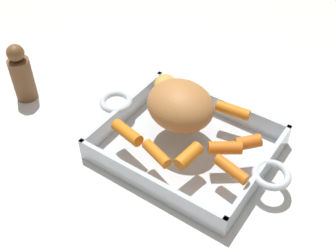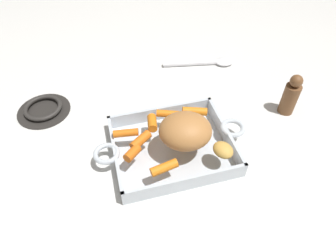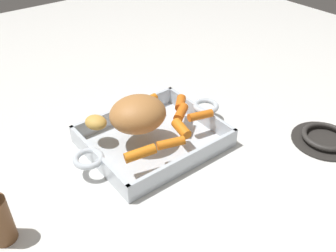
% 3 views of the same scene
% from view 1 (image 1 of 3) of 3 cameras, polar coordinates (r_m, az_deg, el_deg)
% --- Properties ---
extents(ground_plane, '(2.31, 2.31, 0.00)m').
position_cam_1_polar(ground_plane, '(0.80, 2.45, -3.25)').
color(ground_plane, silver).
extents(roasting_dish, '(0.39, 0.25, 0.05)m').
position_cam_1_polar(roasting_dish, '(0.79, 2.48, -2.50)').
color(roasting_dish, silver).
rests_on(roasting_dish, ground_plane).
extents(pork_roast, '(0.15, 0.14, 0.08)m').
position_cam_1_polar(pork_roast, '(0.77, 1.64, 2.75)').
color(pork_roast, '#B6773E').
rests_on(pork_roast, roasting_dish).
extents(baby_carrot_southeast, '(0.07, 0.04, 0.03)m').
position_cam_1_polar(baby_carrot_southeast, '(0.76, -5.42, -0.88)').
color(baby_carrot_southeast, orange).
rests_on(baby_carrot_southeast, roasting_dish).
extents(baby_carrot_center_right, '(0.03, 0.05, 0.03)m').
position_cam_1_polar(baby_carrot_center_right, '(0.71, 2.77, -3.97)').
color(baby_carrot_center_right, orange).
rests_on(baby_carrot_center_right, roasting_dish).
extents(baby_carrot_center_left, '(0.07, 0.03, 0.02)m').
position_cam_1_polar(baby_carrot_center_left, '(0.71, 8.35, -5.68)').
color(baby_carrot_center_left, orange).
rests_on(baby_carrot_center_left, roasting_dish).
extents(baby_carrot_northwest, '(0.05, 0.05, 0.03)m').
position_cam_1_polar(baby_carrot_northwest, '(0.75, 10.58, -2.12)').
color(baby_carrot_northwest, orange).
rests_on(baby_carrot_northwest, roasting_dish).
extents(baby_carrot_southwest, '(0.06, 0.04, 0.02)m').
position_cam_1_polar(baby_carrot_southwest, '(0.72, -1.50, -3.66)').
color(baby_carrot_southwest, orange).
rests_on(baby_carrot_southwest, roasting_dish).
extents(baby_carrot_short, '(0.06, 0.05, 0.02)m').
position_cam_1_polar(baby_carrot_short, '(0.73, 7.53, -2.89)').
color(baby_carrot_short, orange).
rests_on(baby_carrot_short, roasting_dish).
extents(baby_carrot_northeast, '(0.07, 0.03, 0.02)m').
position_cam_1_polar(baby_carrot_northeast, '(0.81, 8.53, 2.05)').
color(baby_carrot_northeast, orange).
rests_on(baby_carrot_northeast, roasting_dish).
extents(potato_near_roast, '(0.06, 0.06, 0.03)m').
position_cam_1_polar(potato_near_roast, '(0.85, -0.39, 5.56)').
color(potato_near_roast, gold).
rests_on(potato_near_roast, roasting_dish).
extents(pepper_mill, '(0.04, 0.04, 0.13)m').
position_cam_1_polar(pepper_mill, '(0.93, -18.78, 6.47)').
color(pepper_mill, brown).
rests_on(pepper_mill, ground_plane).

